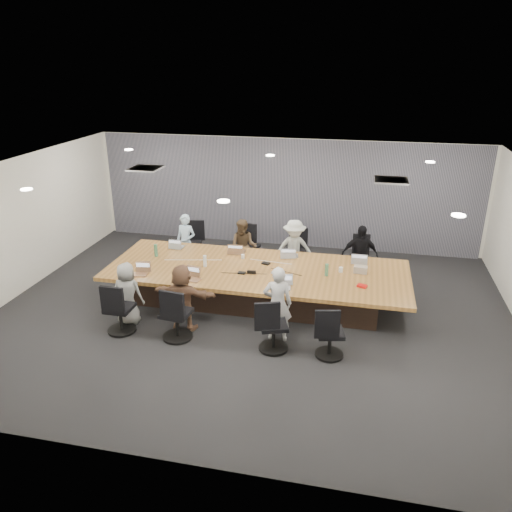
% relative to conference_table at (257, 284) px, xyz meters
% --- Properties ---
extents(floor, '(10.00, 8.00, 0.00)m').
position_rel_conference_table_xyz_m(floor, '(0.00, -0.50, -0.40)').
color(floor, black).
rests_on(floor, ground).
extents(ceiling, '(10.00, 8.00, 0.00)m').
position_rel_conference_table_xyz_m(ceiling, '(0.00, -0.50, 2.40)').
color(ceiling, white).
rests_on(ceiling, wall_back).
extents(wall_back, '(10.00, 0.00, 2.80)m').
position_rel_conference_table_xyz_m(wall_back, '(0.00, 3.50, 1.00)').
color(wall_back, silver).
rests_on(wall_back, ground).
extents(wall_front, '(10.00, 0.00, 2.80)m').
position_rel_conference_table_xyz_m(wall_front, '(0.00, -4.50, 1.00)').
color(wall_front, silver).
rests_on(wall_front, ground).
extents(wall_left, '(0.00, 8.00, 2.80)m').
position_rel_conference_table_xyz_m(wall_left, '(-5.00, -0.50, 1.00)').
color(wall_left, silver).
rests_on(wall_left, ground).
extents(curtain, '(9.80, 0.04, 2.80)m').
position_rel_conference_table_xyz_m(curtain, '(0.00, 3.42, 1.00)').
color(curtain, slate).
rests_on(curtain, ground).
extents(conference_table, '(6.00, 2.20, 0.74)m').
position_rel_conference_table_xyz_m(conference_table, '(0.00, 0.00, 0.00)').
color(conference_table, '#2F2019').
rests_on(conference_table, ground).
extents(chair_0, '(0.66, 0.66, 0.82)m').
position_rel_conference_table_xyz_m(chair_0, '(-1.99, 1.70, 0.01)').
color(chair_0, black).
rests_on(chair_0, ground).
extents(chair_1, '(0.68, 0.68, 0.85)m').
position_rel_conference_table_xyz_m(chair_1, '(-0.61, 1.70, 0.03)').
color(chair_1, black).
rests_on(chair_1, ground).
extents(chair_2, '(0.59, 0.59, 0.80)m').
position_rel_conference_table_xyz_m(chair_2, '(0.55, 1.70, -0.00)').
color(chair_2, black).
rests_on(chair_2, ground).
extents(chair_3, '(0.52, 0.52, 0.72)m').
position_rel_conference_table_xyz_m(chair_3, '(2.00, 1.70, -0.04)').
color(chair_3, black).
rests_on(chair_3, ground).
extents(chair_4, '(0.55, 0.55, 0.80)m').
position_rel_conference_table_xyz_m(chair_4, '(-2.17, -1.70, 0.00)').
color(chair_4, black).
rests_on(chair_4, ground).
extents(chair_5, '(0.63, 0.63, 0.84)m').
position_rel_conference_table_xyz_m(chair_5, '(-1.09, -1.70, 0.02)').
color(chair_5, black).
rests_on(chair_5, ground).
extents(chair_6, '(0.68, 0.68, 0.79)m').
position_rel_conference_table_xyz_m(chair_6, '(0.65, -1.70, -0.01)').
color(chair_6, black).
rests_on(chair_6, ground).
extents(chair_7, '(0.61, 0.61, 0.75)m').
position_rel_conference_table_xyz_m(chair_7, '(1.61, -1.70, -0.03)').
color(chair_7, black).
rests_on(chair_7, ground).
extents(person_0, '(0.52, 0.38, 1.32)m').
position_rel_conference_table_xyz_m(person_0, '(-1.99, 1.35, 0.26)').
color(person_0, '#AED0EC').
rests_on(person_0, ground).
extents(laptop_0, '(0.30, 0.21, 0.02)m').
position_rel_conference_table_xyz_m(laptop_0, '(-1.99, 0.80, 0.35)').
color(laptop_0, '#B2B2B7').
rests_on(laptop_0, conference_table).
extents(person_1, '(0.63, 0.49, 1.29)m').
position_rel_conference_table_xyz_m(person_1, '(-0.61, 1.35, 0.24)').
color(person_1, '#4E3C28').
rests_on(person_1, ground).
extents(laptop_1, '(0.35, 0.25, 0.02)m').
position_rel_conference_table_xyz_m(laptop_1, '(-0.61, 0.80, 0.35)').
color(laptop_1, '#8C6647').
rests_on(laptop_1, conference_table).
extents(person_2, '(0.98, 0.72, 1.37)m').
position_rel_conference_table_xyz_m(person_2, '(0.55, 1.35, 0.28)').
color(person_2, '#ABB1AA').
rests_on(person_2, ground).
extents(laptop_2, '(0.36, 0.28, 0.02)m').
position_rel_conference_table_xyz_m(laptop_2, '(0.55, 0.80, 0.35)').
color(laptop_2, '#B2B2B7').
rests_on(laptop_2, conference_table).
extents(person_3, '(0.84, 0.46, 1.35)m').
position_rel_conference_table_xyz_m(person_3, '(2.00, 1.35, 0.27)').
color(person_3, black).
rests_on(person_3, ground).
extents(laptop_3, '(0.33, 0.23, 0.02)m').
position_rel_conference_table_xyz_m(laptop_3, '(2.00, 0.80, 0.35)').
color(laptop_3, '#B2B2B7').
rests_on(laptop_3, conference_table).
extents(person_4, '(0.59, 0.39, 1.21)m').
position_rel_conference_table_xyz_m(person_4, '(-2.17, -1.35, 0.20)').
color(person_4, gray).
rests_on(person_4, ground).
extents(laptop_4, '(0.33, 0.25, 0.02)m').
position_rel_conference_table_xyz_m(laptop_4, '(-2.17, -0.80, 0.35)').
color(laptop_4, '#8C6647').
rests_on(laptop_4, conference_table).
extents(person_5, '(1.19, 0.41, 1.27)m').
position_rel_conference_table_xyz_m(person_5, '(-1.09, -1.35, 0.24)').
color(person_5, brown).
rests_on(person_5, ground).
extents(laptop_5, '(0.34, 0.26, 0.02)m').
position_rel_conference_table_xyz_m(laptop_5, '(-1.09, -0.80, 0.35)').
color(laptop_5, '#8C6647').
rests_on(laptop_5, conference_table).
extents(person_6, '(0.55, 0.41, 1.40)m').
position_rel_conference_table_xyz_m(person_6, '(0.65, -1.35, 0.30)').
color(person_6, '#B1B1B1').
rests_on(person_6, ground).
extents(laptop_6, '(0.31, 0.23, 0.02)m').
position_rel_conference_table_xyz_m(laptop_6, '(0.65, -0.80, 0.35)').
color(laptop_6, '#B2B2B7').
rests_on(laptop_6, conference_table).
extents(bottle_green_left, '(0.09, 0.09, 0.26)m').
position_rel_conference_table_xyz_m(bottle_green_left, '(-2.24, 0.19, 0.47)').
color(bottle_green_left, '#3F7955').
rests_on(bottle_green_left, conference_table).
extents(bottle_green_right, '(0.08, 0.08, 0.25)m').
position_rel_conference_table_xyz_m(bottle_green_right, '(1.39, -0.06, 0.46)').
color(bottle_green_right, '#3F7955').
rests_on(bottle_green_right, conference_table).
extents(bottle_clear, '(0.08, 0.08, 0.23)m').
position_rel_conference_table_xyz_m(bottle_clear, '(-1.05, -0.12, 0.46)').
color(bottle_clear, silver).
rests_on(bottle_clear, conference_table).
extents(cup_white_far, '(0.08, 0.08, 0.09)m').
position_rel_conference_table_xyz_m(cup_white_far, '(-0.41, 0.46, 0.38)').
color(cup_white_far, white).
rests_on(cup_white_far, conference_table).
extents(cup_white_near, '(0.10, 0.10, 0.10)m').
position_rel_conference_table_xyz_m(cup_white_near, '(1.65, 0.18, 0.39)').
color(cup_white_near, white).
rests_on(cup_white_near, conference_table).
extents(mug_brown, '(0.10, 0.10, 0.11)m').
position_rel_conference_table_xyz_m(mug_brown, '(-2.25, -0.44, 0.40)').
color(mug_brown, brown).
rests_on(mug_brown, conference_table).
extents(mic_left, '(0.15, 0.10, 0.03)m').
position_rel_conference_table_xyz_m(mic_left, '(-0.24, -0.31, 0.35)').
color(mic_left, black).
rests_on(mic_left, conference_table).
extents(mic_right, '(0.18, 0.15, 0.03)m').
position_rel_conference_table_xyz_m(mic_right, '(0.13, 0.26, 0.35)').
color(mic_right, black).
rests_on(mic_right, conference_table).
extents(stapler, '(0.18, 0.05, 0.07)m').
position_rel_conference_table_xyz_m(stapler, '(-0.05, -0.27, 0.37)').
color(stapler, black).
rests_on(stapler, conference_table).
extents(canvas_bag, '(0.27, 0.18, 0.14)m').
position_rel_conference_table_xyz_m(canvas_bag, '(2.03, 0.23, 0.41)').
color(canvas_bag, tan).
rests_on(canvas_bag, conference_table).
extents(snack_packet, '(0.20, 0.17, 0.04)m').
position_rel_conference_table_xyz_m(snack_packet, '(2.08, -0.42, 0.36)').
color(snack_packet, red).
rests_on(snack_packet, conference_table).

